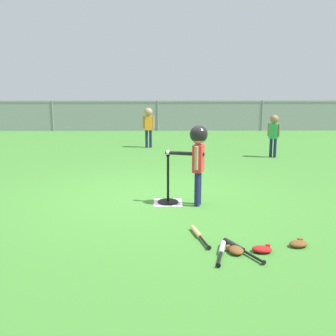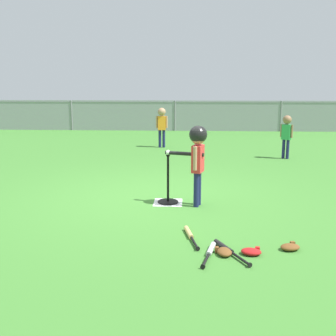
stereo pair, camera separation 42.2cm
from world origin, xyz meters
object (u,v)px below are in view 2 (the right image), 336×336
Objects in this scene: fielder_near_left at (287,131)px; spare_bat_black at (227,249)px; batting_tee at (168,195)px; spare_bat_wood at (190,235)px; baseball_on_tee at (168,152)px; spare_bat_silver at (210,251)px; batter_child at (197,149)px; glove_by_plate at (290,247)px; glove_tossed_aside at (251,252)px; fielder_deep_left at (162,122)px; glove_near_bats at (224,252)px.

fielder_near_left is 1.62× the size of spare_bat_black.
spare_bat_wood is (0.34, -1.45, -0.10)m from batting_tee.
batting_tee is 1.16× the size of spare_bat_black.
spare_bat_black is (-1.91, -5.82, -0.65)m from fielder_near_left.
spare_bat_silver is at bearing -73.87° from baseball_on_tee.
spare_bat_black is (0.31, -1.74, -0.84)m from batter_child.
glove_by_plate is at bearing 10.18° from spare_bat_silver.
glove_by_plate is at bearing -101.77° from fielder_near_left.
baseball_on_tee is 2.16m from spare_bat_black.
batter_child is 2.07m from glove_tossed_aside.
fielder_deep_left is 7.10m from spare_bat_wood.
fielder_deep_left is 4.81× the size of glove_near_bats.
glove_near_bats is at bearing -4.92° from spare_bat_silver.
batter_child reaches higher than baseball_on_tee.
fielder_near_left is 4.33× the size of glove_tossed_aside.
batter_child is at bearing -80.81° from fielder_deep_left.
glove_by_plate is at bearing -50.68° from batting_tee.
spare_bat_silver is 0.20m from spare_bat_black.
glove_near_bats is (0.15, -0.01, 0.01)m from spare_bat_silver.
baseball_on_tee is 0.06× the size of batter_child.
baseball_on_tee is 2.22m from glove_near_bats.
baseball_on_tee is 0.11× the size of spare_bat_wood.
glove_tossed_aside is (0.67, -0.49, 0.01)m from spare_bat_wood.
baseball_on_tee reaches higher than spare_bat_black.
glove_by_plate is (-1.20, -5.74, -0.64)m from fielder_near_left.
batting_tee reaches higher than glove_tossed_aside.
glove_near_bats is at bearing -69.96° from batting_tee.
spare_bat_silver is at bearing -73.87° from batting_tee.
fielder_deep_left is 1.73× the size of spare_bat_black.
batter_child reaches higher than glove_by_plate.
spare_bat_black is at bearing 21.86° from spare_bat_silver.
spare_bat_wood is 1.05× the size of spare_bat_black.
fielder_near_left is 4.17× the size of glove_by_plate.
fielder_deep_left is (-0.92, 5.71, -0.14)m from batter_child.
batter_child is 2.03m from glove_near_bats.
baseball_on_tee is 0.11× the size of spare_bat_black.
glove_tossed_aside is (0.57, -1.80, -0.83)m from batter_child.
fielder_deep_left is at bearing 94.92° from batting_tee.
fielder_near_left is 6.30m from spare_bat_silver.
baseball_on_tee is at bearing 0.00° from batting_tee.
glove_near_bats is (0.27, -1.83, -0.83)m from batter_child.
batting_tee is at bearing 103.33° from spare_bat_wood.
fielder_near_left is 1.70× the size of spare_bat_silver.
fielder_near_left is at bearing 78.23° from glove_by_plate.
glove_tossed_aside is (0.45, 0.01, 0.01)m from spare_bat_silver.
batting_tee is at bearing -85.08° from fielder_deep_left.
batting_tee is at bearing 0.00° from baseball_on_tee.
fielder_near_left is 4.50× the size of glove_near_bats.
spare_bat_silver is (1.04, -7.52, -0.70)m from fielder_deep_left.
baseball_on_tee is at bearing 117.57° from glove_tossed_aside.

